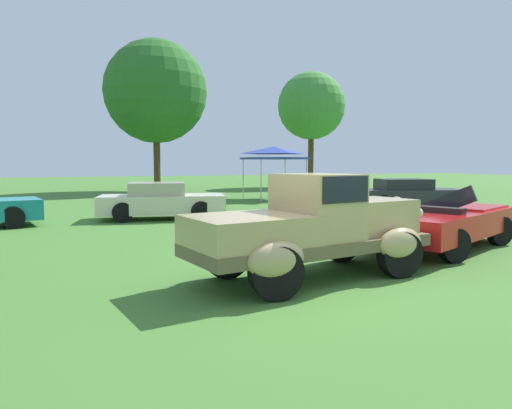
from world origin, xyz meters
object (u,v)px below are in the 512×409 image
Objects in this scene: feature_pickup_truck at (312,226)px; show_car_cream at (161,201)px; show_car_charcoal at (407,194)px; neighbor_convertible at (445,222)px; canopy_tent_center_field at (274,152)px.

show_car_cream is at bearing 94.96° from feature_pickup_truck.
show_car_cream and show_car_charcoal have the same top height.
show_car_charcoal is at bearing 55.18° from neighbor_convertible.
show_car_cream is (-0.78, 8.94, -0.26)m from feature_pickup_truck.
feature_pickup_truck is 0.93× the size of neighbor_convertible.
show_car_cream is 9.64m from canopy_tent_center_field.
canopy_tent_center_field is (-2.95, 6.66, 1.82)m from show_car_charcoal.
feature_pickup_truck is at bearing -162.29° from neighbor_convertible.
neighbor_convertible is at bearing -98.83° from canopy_tent_center_field.
feature_pickup_truck reaches higher than show_car_charcoal.
show_car_cream is at bearing -137.62° from canopy_tent_center_field.
feature_pickup_truck is 1.58× the size of canopy_tent_center_field.
neighbor_convertible is 8.99m from show_car_charcoal.
feature_pickup_truck is at bearing -85.04° from show_car_cream.
neighbor_convertible is 0.97× the size of show_car_charcoal.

